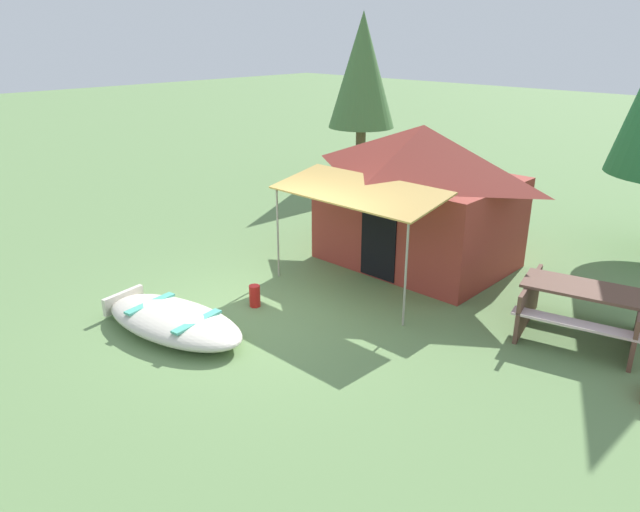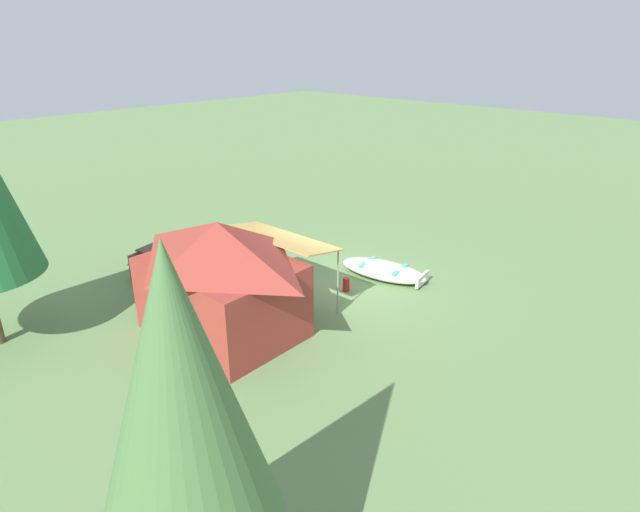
{
  "view_description": "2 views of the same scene",
  "coord_description": "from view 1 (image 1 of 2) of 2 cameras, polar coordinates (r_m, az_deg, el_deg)",
  "views": [
    {
      "loc": [
        6.53,
        -5.48,
        4.26
      ],
      "look_at": [
        0.25,
        0.92,
        0.8
      ],
      "focal_mm": 32.97,
      "sensor_mm": 36.0,
      "label": 1
    },
    {
      "loc": [
        -8.46,
        9.84,
        6.28
      ],
      "look_at": [
        -0.24,
        0.91,
        1.24
      ],
      "focal_mm": 29.7,
      "sensor_mm": 36.0,
      "label": 2
    }
  ],
  "objects": [
    {
      "name": "beached_rowboat",
      "position": [
        9.12,
        -14.07,
        -6.07
      ],
      "size": [
        2.72,
        1.55,
        0.37
      ],
      "color": "beige",
      "rests_on": "ground_plane"
    },
    {
      "name": "fuel_can",
      "position": [
        9.71,
        -6.35,
        -3.87
      ],
      "size": [
        0.24,
        0.24,
        0.37
      ],
      "primitive_type": "cylinder",
      "rotation": [
        0.0,
        0.0,
        4.27
      ],
      "color": "red",
      "rests_on": "ground_plane"
    },
    {
      "name": "picnic_table",
      "position": [
        9.41,
        24.08,
        -4.48
      ],
      "size": [
        1.99,
        1.81,
        0.8
      ],
      "color": "brown",
      "rests_on": "ground_plane"
    },
    {
      "name": "canvas_cabin_tent",
      "position": [
        11.29,
        9.63,
        5.99
      ],
      "size": [
        3.66,
        3.83,
        2.66
      ],
      "color": "#99352B",
      "rests_on": "ground_plane"
    },
    {
      "name": "ground_plane",
      "position": [
        9.53,
        -5.0,
        -5.55
      ],
      "size": [
        80.0,
        80.0,
        0.0
      ],
      "primitive_type": "plane",
      "color": "#64864F"
    },
    {
      "name": "pine_tree_back_left",
      "position": [
        17.43,
        4.14,
        17.44
      ],
      "size": [
        1.91,
        1.91,
        4.77
      ],
      "color": "brown",
      "rests_on": "ground_plane"
    }
  ]
}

